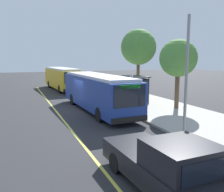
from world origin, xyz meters
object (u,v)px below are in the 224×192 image
transit_bus_second (62,78)px  waiting_bench (137,97)px  route_sign_post (132,86)px  pickup_truck (166,166)px  pedestrian_commuter (116,91)px  transit_bus_main (97,91)px

transit_bus_second → waiting_bench: 14.03m
route_sign_post → pickup_truck: bearing=-21.2°
route_sign_post → pedestrian_commuter: 3.69m
waiting_bench → route_sign_post: size_ratio=0.57×
route_sign_post → transit_bus_main: bearing=-99.0°
transit_bus_main → pickup_truck: transit_bus_main is taller
pedestrian_commuter → route_sign_post: bearing=-0.6°
transit_bus_second → pedestrian_commuter: transit_bus_second is taller
transit_bus_second → route_sign_post: 15.55m
transit_bus_main → waiting_bench: transit_bus_main is taller
pickup_truck → waiting_bench: 15.48m
pickup_truck → waiting_bench: bearing=156.2°
waiting_bench → transit_bus_main: bearing=-70.4°
transit_bus_second → route_sign_post: (15.25, 3.02, 0.34)m
transit_bus_main → route_sign_post: same height
waiting_bench → pedestrian_commuter: pedestrian_commuter is taller
transit_bus_second → transit_bus_main: bearing=0.6°
transit_bus_main → transit_bus_second: size_ratio=1.06×
transit_bus_main → transit_bus_second: bearing=-179.4°
route_sign_post → pedestrian_commuter: bearing=179.4°
pickup_truck → waiting_bench: pickup_truck is taller
transit_bus_second → pickup_truck: transit_bus_second is taller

